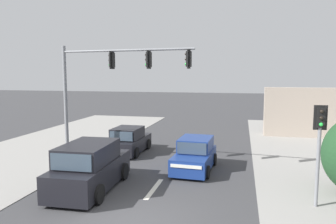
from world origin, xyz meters
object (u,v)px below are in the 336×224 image
object	(u,v)px
traffic_signal_mast	(106,79)
suv_kerbside_parked	(90,168)
pedestal_signal_right_kerb	(319,139)
hatchback_oncoming_near	(195,155)
hatchback_oncoming_mid	(129,141)

from	to	relation	value
traffic_signal_mast	suv_kerbside_parked	bearing A→B (deg)	-79.20
pedestal_signal_right_kerb	hatchback_oncoming_near	bearing A→B (deg)	143.58
traffic_signal_mast	suv_kerbside_parked	size ratio (longest dim) A/B	1.49
pedestal_signal_right_kerb	suv_kerbside_parked	bearing A→B (deg)	-179.23
pedestal_signal_right_kerb	hatchback_oncoming_near	world-z (taller)	pedestal_signal_right_kerb
pedestal_signal_right_kerb	hatchback_oncoming_near	xyz separation A→B (m)	(-4.74, 3.50, -1.71)
suv_kerbside_parked	traffic_signal_mast	bearing A→B (deg)	100.80
traffic_signal_mast	pedestal_signal_right_kerb	size ratio (longest dim) A/B	1.93
hatchback_oncoming_mid	hatchback_oncoming_near	distance (m)	4.92
traffic_signal_mast	hatchback_oncoming_near	size ratio (longest dim) A/B	1.84
pedestal_signal_right_kerb	suv_kerbside_parked	xyz separation A→B (m)	(-8.44, -0.11, -1.53)
traffic_signal_mast	suv_kerbside_parked	distance (m)	4.77
hatchback_oncoming_mid	traffic_signal_mast	bearing A→B (deg)	-91.58
hatchback_oncoming_mid	suv_kerbside_parked	size ratio (longest dim) A/B	0.80
pedestal_signal_right_kerb	hatchback_oncoming_mid	distance (m)	10.93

